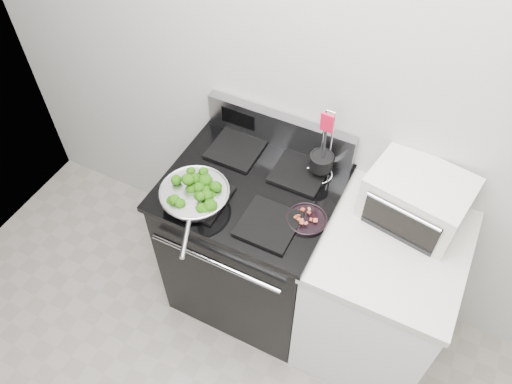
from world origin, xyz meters
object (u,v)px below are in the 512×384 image
Objects in this scene: skillet at (195,196)px; bacon_plate at (307,218)px; utensil_holder at (321,165)px; toaster_oven at (417,198)px; gas_range at (252,241)px.

skillet reaches higher than bacon_plate.
skillet is 0.50m from bacon_plate.
utensil_holder reaches higher than bacon_plate.
toaster_oven is (0.88, 0.39, 0.04)m from skillet.
bacon_plate is at bearing -137.29° from toaster_oven.
toaster_oven is at bearing 0.94° from skillet.
utensil_holder is (0.26, 0.19, 0.53)m from gas_range.
gas_range is 2.93× the size of utensil_holder.
toaster_oven reaches higher than gas_range.
gas_range is at bearing -155.74° from toaster_oven.
skillet is at bearing -146.18° from toaster_oven.
bacon_plate is 0.48m from toaster_oven.
utensil_holder is 0.45m from toaster_oven.
gas_range is 2.48× the size of toaster_oven.
gas_range is 6.31× the size of bacon_plate.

